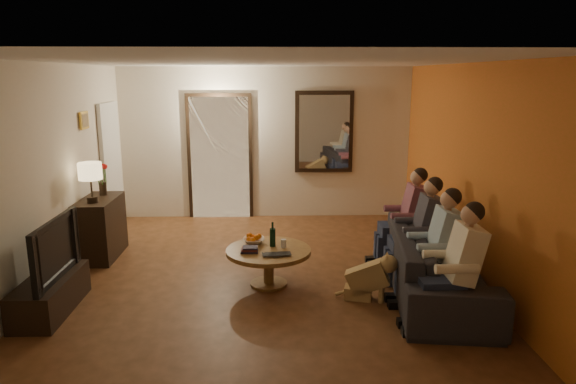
{
  "coord_description": "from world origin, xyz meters",
  "views": [
    {
      "loc": [
        0.12,
        -5.85,
        2.45
      ],
      "look_at": [
        0.3,
        0.3,
        1.05
      ],
      "focal_mm": 32.0,
      "sensor_mm": 36.0,
      "label": 1
    }
  ],
  "objects_px": {
    "dog": "(368,276)",
    "wine_bottle": "(273,234)",
    "tv": "(45,249)",
    "dresser": "(101,228)",
    "laptop": "(277,256)",
    "person_a": "(457,273)",
    "tv_stand": "(50,295)",
    "sofa": "(436,263)",
    "person_c": "(422,235)",
    "person_d": "(408,221)",
    "person_b": "(437,252)",
    "coffee_table": "(269,267)",
    "table_lamp": "(91,182)",
    "bowl": "(254,241)"
  },
  "relations": [
    {
      "from": "dog",
      "to": "wine_bottle",
      "type": "xyz_separation_m",
      "value": [
        -1.05,
        0.55,
        0.32
      ]
    },
    {
      "from": "tv",
      "to": "dresser",
      "type": "bearing_deg",
      "value": 0.0
    },
    {
      "from": "dog",
      "to": "laptop",
      "type": "bearing_deg",
      "value": -174.95
    },
    {
      "from": "dog",
      "to": "person_a",
      "type": "bearing_deg",
      "value": -31.16
    },
    {
      "from": "tv_stand",
      "to": "laptop",
      "type": "bearing_deg",
      "value": 8.35
    },
    {
      "from": "sofa",
      "to": "person_c",
      "type": "relative_size",
      "value": 2.04
    },
    {
      "from": "tv",
      "to": "person_d",
      "type": "xyz_separation_m",
      "value": [
        4.13,
        1.25,
        -0.09
      ]
    },
    {
      "from": "dresser",
      "to": "person_c",
      "type": "height_order",
      "value": "person_c"
    },
    {
      "from": "sofa",
      "to": "person_c",
      "type": "distance_m",
      "value": 0.4
    },
    {
      "from": "person_b",
      "to": "coffee_table",
      "type": "xyz_separation_m",
      "value": [
        -1.82,
        0.58,
        -0.38
      ]
    },
    {
      "from": "person_b",
      "to": "wine_bottle",
      "type": "bearing_deg",
      "value": 158.9
    },
    {
      "from": "tv_stand",
      "to": "laptop",
      "type": "xyz_separation_m",
      "value": [
        2.41,
        0.35,
        0.28
      ]
    },
    {
      "from": "tv",
      "to": "sofa",
      "type": "bearing_deg",
      "value": -85.26
    },
    {
      "from": "tv_stand",
      "to": "coffee_table",
      "type": "distance_m",
      "value": 2.39
    },
    {
      "from": "dresser",
      "to": "tv_stand",
      "type": "distance_m",
      "value": 1.71
    },
    {
      "from": "table_lamp",
      "to": "person_a",
      "type": "xyz_separation_m",
      "value": [
        4.13,
        -2.02,
        -0.49
      ]
    },
    {
      "from": "tv",
      "to": "sofa",
      "type": "distance_m",
      "value": 4.25
    },
    {
      "from": "table_lamp",
      "to": "person_c",
      "type": "distance_m",
      "value": 4.24
    },
    {
      "from": "dresser",
      "to": "person_d",
      "type": "xyz_separation_m",
      "value": [
        4.13,
        -0.44,
        0.19
      ]
    },
    {
      "from": "person_c",
      "to": "laptop",
      "type": "relative_size",
      "value": 3.65
    },
    {
      "from": "bowl",
      "to": "coffee_table",
      "type": "bearing_deg",
      "value": -50.71
    },
    {
      "from": "person_c",
      "to": "coffee_table",
      "type": "distance_m",
      "value": 1.86
    },
    {
      "from": "table_lamp",
      "to": "tv",
      "type": "bearing_deg",
      "value": -90.0
    },
    {
      "from": "table_lamp",
      "to": "person_b",
      "type": "bearing_deg",
      "value": -18.98
    },
    {
      "from": "dresser",
      "to": "table_lamp",
      "type": "height_order",
      "value": "table_lamp"
    },
    {
      "from": "tv",
      "to": "coffee_table",
      "type": "distance_m",
      "value": 2.44
    },
    {
      "from": "dresser",
      "to": "laptop",
      "type": "height_order",
      "value": "dresser"
    },
    {
      "from": "person_c",
      "to": "tv_stand",
      "type": "bearing_deg",
      "value": -171.04
    },
    {
      "from": "coffee_table",
      "to": "person_c",
      "type": "bearing_deg",
      "value": 0.54
    },
    {
      "from": "person_b",
      "to": "laptop",
      "type": "bearing_deg",
      "value": 170.01
    },
    {
      "from": "dresser",
      "to": "wine_bottle",
      "type": "xyz_separation_m",
      "value": [
        2.36,
        -0.96,
        0.19
      ]
    },
    {
      "from": "person_b",
      "to": "dog",
      "type": "height_order",
      "value": "person_b"
    },
    {
      "from": "tv_stand",
      "to": "person_a",
      "type": "bearing_deg",
      "value": -7.59
    },
    {
      "from": "table_lamp",
      "to": "wine_bottle",
      "type": "relative_size",
      "value": 1.74
    },
    {
      "from": "dresser",
      "to": "wine_bottle",
      "type": "distance_m",
      "value": 2.55
    },
    {
      "from": "person_b",
      "to": "person_a",
      "type": "bearing_deg",
      "value": -90.0
    },
    {
      "from": "tv_stand",
      "to": "laptop",
      "type": "relative_size",
      "value": 3.4
    },
    {
      "from": "dresser",
      "to": "person_b",
      "type": "height_order",
      "value": "person_b"
    },
    {
      "from": "coffee_table",
      "to": "wine_bottle",
      "type": "relative_size",
      "value": 3.25
    },
    {
      "from": "laptop",
      "to": "person_b",
      "type": "bearing_deg",
      "value": -15.98
    },
    {
      "from": "person_a",
      "to": "wine_bottle",
      "type": "bearing_deg",
      "value": 144.07
    },
    {
      "from": "person_c",
      "to": "sofa",
      "type": "bearing_deg",
      "value": -71.57
    },
    {
      "from": "tv",
      "to": "person_c",
      "type": "distance_m",
      "value": 4.18
    },
    {
      "from": "dog",
      "to": "laptop",
      "type": "height_order",
      "value": "dog"
    },
    {
      "from": "tv_stand",
      "to": "sofa",
      "type": "xyz_separation_m",
      "value": [
        4.23,
        0.35,
        0.17
      ]
    },
    {
      "from": "person_d",
      "to": "wine_bottle",
      "type": "xyz_separation_m",
      "value": [
        -1.77,
        -0.52,
        0.01
      ]
    },
    {
      "from": "sofa",
      "to": "person_c",
      "type": "bearing_deg",
      "value": 25.86
    },
    {
      "from": "tv",
      "to": "person_b",
      "type": "bearing_deg",
      "value": -89.3
    },
    {
      "from": "sofa",
      "to": "wine_bottle",
      "type": "height_order",
      "value": "wine_bottle"
    },
    {
      "from": "person_a",
      "to": "person_d",
      "type": "bearing_deg",
      "value": 90.0
    }
  ]
}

